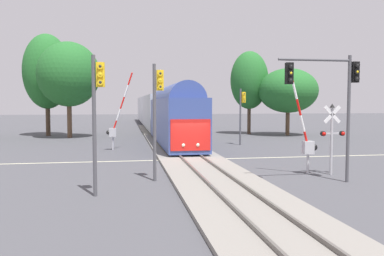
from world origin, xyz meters
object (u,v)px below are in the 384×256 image
at_px(crossing_gate_far, 115,125).
at_px(traffic_signal_near_right, 331,87).
at_px(traffic_signal_far_side, 242,107).
at_px(traffic_signal_near_left, 97,102).
at_px(oak_behind_train, 69,74).
at_px(crossing_gate_near, 307,139).
at_px(traffic_signal_median, 157,103).
at_px(commuter_train, 156,111).
at_px(pine_left_background, 47,72).
at_px(oak_far_right, 249,80).
at_px(crossing_signal_mast, 332,131).
at_px(maple_right_background, 288,91).

distance_m(crossing_gate_far, traffic_signal_near_right, 18.87).
xyz_separation_m(traffic_signal_near_right, traffic_signal_far_side, (0.85, 17.37, -1.15)).
relative_size(traffic_signal_near_left, oak_behind_train, 0.55).
height_order(crossing_gate_near, traffic_signal_median, crossing_gate_near).
relative_size(traffic_signal_near_right, traffic_signal_near_left, 1.06).
height_order(crossing_gate_near, traffic_signal_far_side, crossing_gate_near).
distance_m(commuter_train, pine_left_background, 16.30).
distance_m(traffic_signal_far_side, oak_far_right, 13.48).
height_order(traffic_signal_median, pine_left_background, pine_left_background).
relative_size(crossing_signal_mast, traffic_signal_far_side, 0.74).
bearing_deg(commuter_train, crossing_gate_near, -81.80).
bearing_deg(traffic_signal_near_left, pine_left_background, 103.69).
distance_m(crossing_gate_far, oak_behind_train, 14.45).
distance_m(traffic_signal_near_right, maple_right_background, 28.60).
distance_m(crossing_signal_mast, pine_left_background, 35.71).
bearing_deg(crossing_signal_mast, traffic_signal_near_left, -166.13).
distance_m(traffic_signal_median, oak_behind_train, 27.36).
bearing_deg(traffic_signal_far_side, commuter_train, 105.75).
height_order(traffic_signal_median, maple_right_background, maple_right_background).
bearing_deg(commuter_train, crossing_signal_mast, -80.01).
bearing_deg(traffic_signal_near_left, crossing_gate_near, 17.32).
xyz_separation_m(crossing_gate_far, traffic_signal_far_side, (11.42, 1.95, 1.45)).
bearing_deg(traffic_signal_median, crossing_signal_mast, 0.96).
distance_m(crossing_gate_near, crossing_signal_mast, 1.38).
height_order(crossing_gate_near, oak_far_right, oak_far_right).
distance_m(commuter_train, traffic_signal_near_left, 40.61).
distance_m(crossing_gate_far, oak_far_right, 21.92).
xyz_separation_m(oak_behind_train, oak_far_right, (21.25, 1.69, -0.36)).
distance_m(crossing_gate_near, traffic_signal_near_left, 11.51).
xyz_separation_m(commuter_train, pine_left_background, (-13.34, -8.05, 4.78)).
height_order(commuter_train, pine_left_background, pine_left_background).
xyz_separation_m(traffic_signal_far_side, pine_left_background, (-19.52, 13.84, 4.05)).
height_order(oak_far_right, pine_left_background, pine_left_background).
height_order(crossing_signal_mast, crossing_gate_far, crossing_gate_far).
relative_size(crossing_signal_mast, oak_far_right, 0.37).
relative_size(crossing_gate_far, oak_far_right, 0.62).
bearing_deg(traffic_signal_far_side, oak_far_right, 69.38).
relative_size(traffic_signal_near_left, pine_left_background, 0.49).
xyz_separation_m(traffic_signal_near_left, pine_left_background, (-7.83, 32.17, 3.63)).
bearing_deg(oak_behind_train, oak_far_right, 4.55).
bearing_deg(traffic_signal_far_side, maple_right_background, 48.39).
relative_size(crossing_signal_mast, maple_right_background, 0.48).
bearing_deg(crossing_gate_far, traffic_signal_far_side, 9.67).
xyz_separation_m(traffic_signal_near_right, traffic_signal_near_left, (-10.83, -0.97, -0.73)).
xyz_separation_m(commuter_train, traffic_signal_near_left, (-5.51, -40.22, 1.15)).
relative_size(traffic_signal_median, pine_left_background, 0.48).
bearing_deg(traffic_signal_median, crossing_gate_far, 100.10).
distance_m(crossing_gate_far, maple_right_background, 23.32).
bearing_deg(maple_right_background, oak_far_right, 146.31).
bearing_deg(maple_right_background, traffic_signal_near_right, -109.21).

